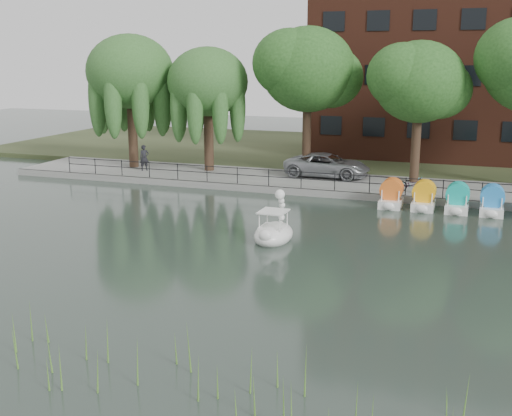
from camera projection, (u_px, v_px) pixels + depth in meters
The scene contains 16 objects.
ground_plane at pixel (210, 261), 25.47m from camera, with size 120.00×120.00×0.00m, color #35423C.
promenade at pixel (313, 183), 40.09m from camera, with size 40.00×6.00×0.40m, color gray.
kerb at pixel (300, 192), 37.38m from camera, with size 40.00×0.25×0.40m, color gray.
land_strip at pixel (356, 152), 52.92m from camera, with size 60.00×22.00×0.36m, color #47512D.
railing at pixel (301, 175), 37.35m from camera, with size 32.00×0.05×1.00m.
apartment_building at pixel (452, 37), 48.48m from camera, with size 20.00×10.07×18.00m.
willow_left at pixel (130, 72), 43.25m from camera, with size 5.88×5.88×9.01m.
willow_mid at pixel (208, 82), 42.06m from camera, with size 5.32×5.32×8.15m.
broadleaf_center at pixel (308, 70), 40.66m from camera, with size 6.00×6.00×9.25m.
broadleaf_right at pixel (419, 83), 38.07m from camera, with size 5.40×5.40×8.32m.
minivan at pixel (327, 163), 40.78m from camera, with size 6.19×2.85×1.72m, color gray.
bicycle at pixel (412, 184), 36.21m from camera, with size 1.72×0.60×1.00m, color gray.
pedestrian at pixel (144, 156), 43.04m from camera, with size 0.71×0.48×1.98m, color black.
swan_boat at pixel (274, 230), 28.16m from camera, with size 1.63×2.65×2.15m.
pedal_boat_row at pixel (475, 202), 33.06m from camera, with size 9.65×1.70×1.40m.
reed_bank at pixel (131, 358), 15.97m from camera, with size 24.00×2.40×1.20m.
Camera 1 is at (9.87, -22.28, 7.93)m, focal length 45.00 mm.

